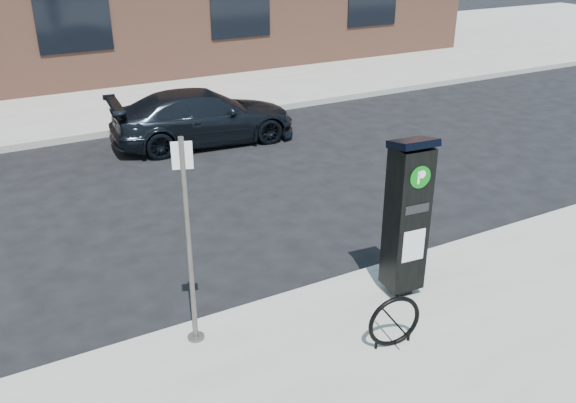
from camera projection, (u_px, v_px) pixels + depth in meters
ground at (283, 305)px, 7.90m from camera, size 120.00×120.00×0.00m
sidewalk_far at (70, 79)px, 19.02m from camera, size 60.00×12.00×0.15m
curb_near at (283, 301)px, 7.85m from camera, size 60.00×0.12×0.16m
curb_far at (120, 131)px, 14.26m from camera, size 60.00×0.12×0.16m
parking_kiosk at (407, 216)px, 7.47m from camera, size 0.52×0.47×2.12m
sign_pole at (189, 246)px, 6.52m from camera, size 0.21×0.19×2.44m
bike_rack at (394, 322)px, 6.79m from camera, size 0.64×0.14×0.64m
car_dark at (204, 117)px, 13.55m from camera, size 4.23×2.03×1.19m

